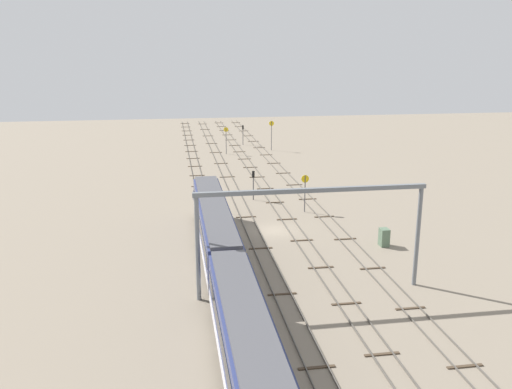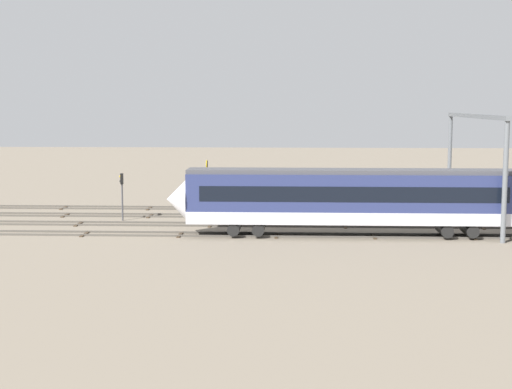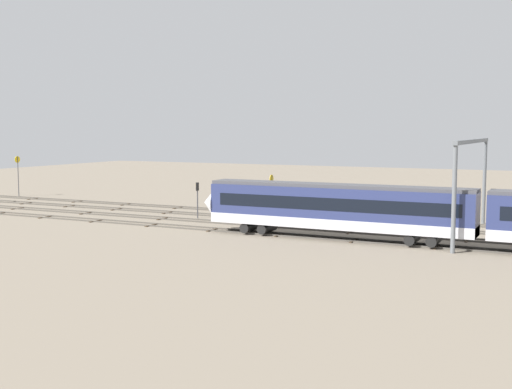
# 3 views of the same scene
# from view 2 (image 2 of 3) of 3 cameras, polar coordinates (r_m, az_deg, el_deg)

# --- Properties ---
(ground_plane) EXTENTS (208.95, 208.95, 0.00)m
(ground_plane) POSITION_cam_2_polar(r_m,az_deg,el_deg) (62.53, 1.67, -2.03)
(ground_plane) COLOR gray
(track_near_foreground) EXTENTS (192.95, 2.40, 0.16)m
(track_near_foreground) POSITION_cam_2_polar(r_m,az_deg,el_deg) (69.42, 1.76, -1.08)
(track_near_foreground) COLOR #59544C
(track_near_foreground) RESTS_ON ground
(track_second_near) EXTENTS (192.95, 2.40, 0.16)m
(track_second_near) POSITION_cam_2_polar(r_m,az_deg,el_deg) (64.82, 1.70, -1.65)
(track_second_near) COLOR #59544C
(track_second_near) RESTS_ON ground
(track_middle) EXTENTS (192.95, 2.40, 0.16)m
(track_middle) POSITION_cam_2_polar(r_m,az_deg,el_deg) (60.23, 1.63, -2.31)
(track_middle) COLOR #59544C
(track_middle) RESTS_ON ground
(track_with_train) EXTENTS (192.95, 2.40, 0.16)m
(track_with_train) POSITION_cam_2_polar(r_m,az_deg,el_deg) (55.64, 1.55, -3.08)
(track_with_train) COLOR #59544C
(track_with_train) RESTS_ON ground
(overhead_gantry) EXTENTS (0.40, 18.90, 8.88)m
(overhead_gantry) POSITION_cam_2_polar(r_m,az_deg,el_deg) (63.67, 16.19, 3.91)
(overhead_gantry) COLOR slate
(overhead_gantry) RESTS_ON ground
(speed_sign_near_foreground) EXTENTS (0.14, 0.95, 4.68)m
(speed_sign_near_foreground) POSITION_cam_2_polar(r_m,az_deg,el_deg) (67.65, -3.72, 1.28)
(speed_sign_near_foreground) COLOR #4C4C51
(speed_sign_near_foreground) RESTS_ON ground
(signal_light_trackside_approach) EXTENTS (0.31, 0.32, 3.96)m
(signal_light_trackside_approach) POSITION_cam_2_polar(r_m,az_deg,el_deg) (63.46, -10.12, 0.38)
(signal_light_trackside_approach) COLOR #4C4C51
(signal_light_trackside_approach) RESTS_ON ground
(relay_cabinet) EXTENTS (1.08, 0.87, 1.83)m
(relay_cabinet) POSITION_cam_2_polar(r_m,az_deg,el_deg) (72.78, 6.93, -0.08)
(relay_cabinet) COLOR #597259
(relay_cabinet) RESTS_ON ground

